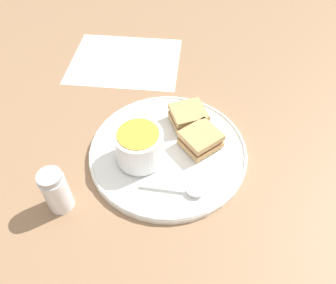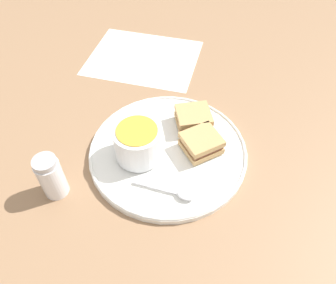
# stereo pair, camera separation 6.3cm
# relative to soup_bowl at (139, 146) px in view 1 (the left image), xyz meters

# --- Properties ---
(ground_plane) EXTENTS (2.40, 2.40, 0.00)m
(ground_plane) POSITION_rel_soup_bowl_xyz_m (-0.03, 0.05, -0.05)
(ground_plane) COLOR #8E6B4C
(plate) EXTENTS (0.32, 0.32, 0.02)m
(plate) POSITION_rel_soup_bowl_xyz_m (-0.03, 0.05, -0.04)
(plate) COLOR white
(plate) RESTS_ON ground_plane
(soup_bowl) EXTENTS (0.09, 0.09, 0.07)m
(soup_bowl) POSITION_rel_soup_bowl_xyz_m (0.00, 0.00, 0.00)
(soup_bowl) COLOR white
(soup_bowl) RESTS_ON plate
(spoon) EXTENTS (0.02, 0.12, 0.01)m
(spoon) POSITION_rel_soup_bowl_xyz_m (0.07, 0.10, -0.03)
(spoon) COLOR silver
(spoon) RESTS_ON plate
(sandwich_half_near) EXTENTS (0.10, 0.10, 0.03)m
(sandwich_half_near) POSITION_rel_soup_bowl_xyz_m (-0.05, 0.12, -0.02)
(sandwich_half_near) COLOR tan
(sandwich_half_near) RESTS_ON plate
(sandwich_half_far) EXTENTS (0.09, 0.09, 0.03)m
(sandwich_half_far) POSITION_rel_soup_bowl_xyz_m (-0.11, 0.09, -0.02)
(sandwich_half_far) COLOR tan
(sandwich_half_far) RESTS_ON plate
(salt_shaker) EXTENTS (0.05, 0.05, 0.09)m
(salt_shaker) POSITION_rel_soup_bowl_xyz_m (0.11, -0.13, -0.01)
(salt_shaker) COLOR silver
(salt_shaker) RESTS_ON ground_plane
(menu_sheet) EXTENTS (0.24, 0.30, 0.00)m
(menu_sheet) POSITION_rel_soup_bowl_xyz_m (-0.34, -0.11, -0.05)
(menu_sheet) COLOR white
(menu_sheet) RESTS_ON ground_plane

